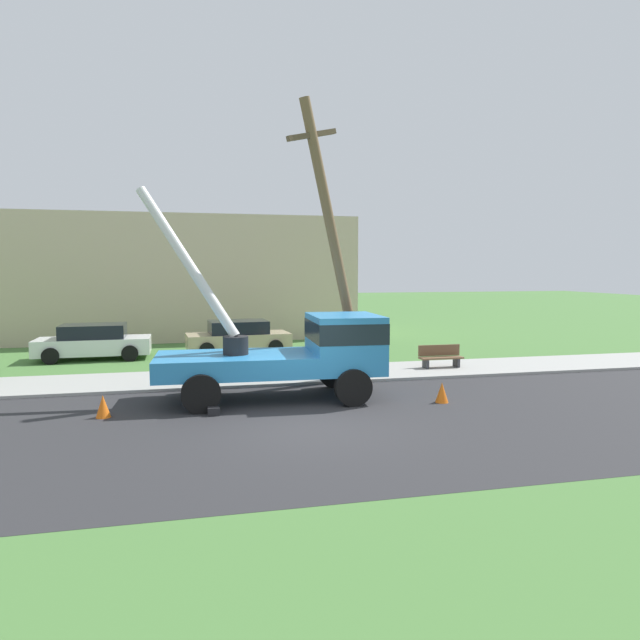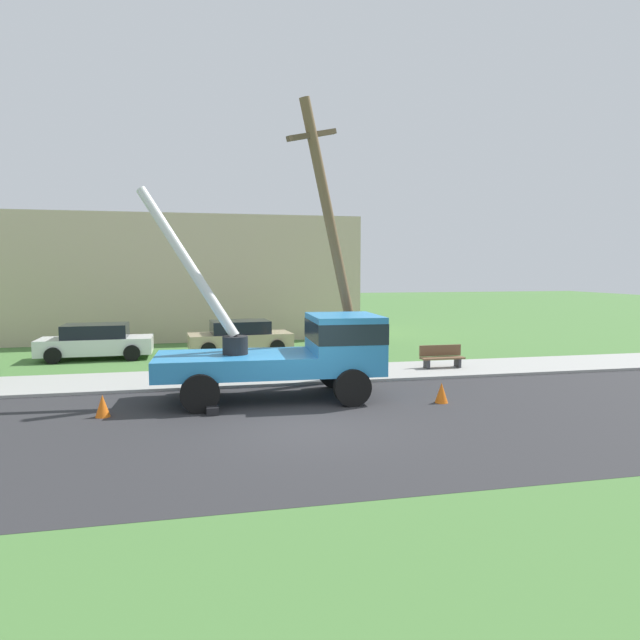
# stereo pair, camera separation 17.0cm
# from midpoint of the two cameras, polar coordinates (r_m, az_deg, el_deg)

# --- Properties ---
(ground_plane) EXTENTS (120.00, 120.00, 0.00)m
(ground_plane) POSITION_cam_midpoint_polar(r_m,az_deg,el_deg) (24.93, -6.73, -3.24)
(ground_plane) COLOR #477538
(road_asphalt) EXTENTS (80.00, 8.86, 0.01)m
(road_asphalt) POSITION_cam_midpoint_polar(r_m,az_deg,el_deg) (13.30, -1.01, -10.65)
(road_asphalt) COLOR #2B2B2D
(road_asphalt) RESTS_ON ground
(sidewalk_strip) EXTENTS (80.00, 3.07, 0.10)m
(sidewalk_strip) POSITION_cam_midpoint_polar(r_m,az_deg,el_deg) (19.02, -4.75, -5.70)
(sidewalk_strip) COLOR #9E9E99
(sidewalk_strip) RESTS_ON ground
(utility_truck) EXTENTS (6.76, 3.21, 5.98)m
(utility_truck) POSITION_cam_midpoint_polar(r_m,az_deg,el_deg) (15.76, -2.41, -2.94)
(utility_truck) COLOR #2D84C6
(utility_truck) RESTS_ON ground
(leaning_utility_pole) EXTENTS (2.92, 1.51, 8.77)m
(leaning_utility_pole) POSITION_cam_midpoint_polar(r_m,az_deg,el_deg) (17.65, 1.12, 8.00)
(leaning_utility_pole) COLOR brown
(leaning_utility_pole) RESTS_ON ground
(traffic_cone_ahead) EXTENTS (0.36, 0.36, 0.56)m
(traffic_cone_ahead) POSITION_cam_midpoint_polar(r_m,az_deg,el_deg) (15.73, 12.03, -7.24)
(traffic_cone_ahead) COLOR orange
(traffic_cone_ahead) RESTS_ON ground
(traffic_cone_behind) EXTENTS (0.36, 0.36, 0.56)m
(traffic_cone_behind) POSITION_cam_midpoint_polar(r_m,az_deg,el_deg) (14.89, -21.58, -8.20)
(traffic_cone_behind) COLOR orange
(traffic_cone_behind) RESTS_ON ground
(traffic_cone_curbside) EXTENTS (0.36, 0.36, 0.56)m
(traffic_cone_curbside) POSITION_cam_midpoint_polar(r_m,az_deg,el_deg) (17.40, 3.58, -5.95)
(traffic_cone_curbside) COLOR orange
(traffic_cone_curbside) RESTS_ON ground
(parked_sedan_white) EXTENTS (4.44, 2.09, 1.42)m
(parked_sedan_white) POSITION_cam_midpoint_polar(r_m,az_deg,el_deg) (24.46, -22.28, -2.07)
(parked_sedan_white) COLOR silver
(parked_sedan_white) RESTS_ON ground
(parked_sedan_tan) EXTENTS (4.53, 2.25, 1.42)m
(parked_sedan_tan) POSITION_cam_midpoint_polar(r_m,az_deg,el_deg) (24.54, -8.53, -1.72)
(parked_sedan_tan) COLOR tan
(parked_sedan_tan) RESTS_ON ground
(park_bench) EXTENTS (1.60, 0.45, 0.90)m
(park_bench) POSITION_cam_midpoint_polar(r_m,az_deg,el_deg) (20.72, 11.97, -3.74)
(park_bench) COLOR brown
(park_bench) RESTS_ON ground
(lowrise_building_backdrop) EXTENTS (18.00, 6.00, 6.40)m
(lowrise_building_backdrop) POSITION_cam_midpoint_polar(r_m,az_deg,el_deg) (31.32, -13.94, 4.22)
(lowrise_building_backdrop) COLOR #C6B293
(lowrise_building_backdrop) RESTS_ON ground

